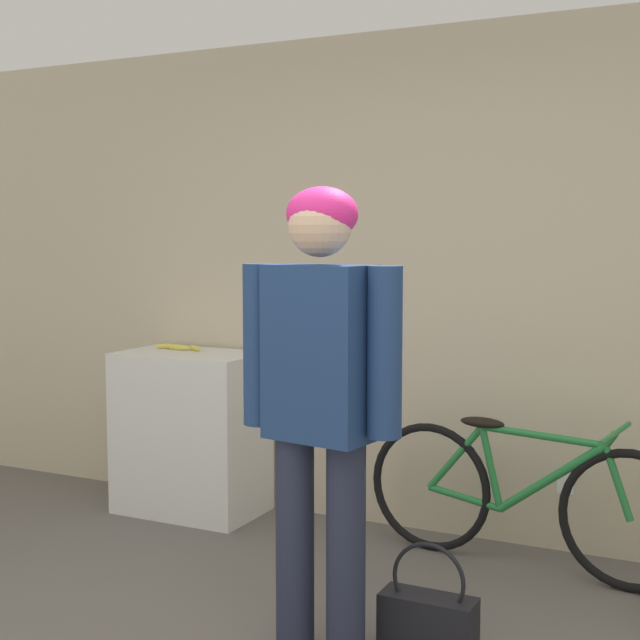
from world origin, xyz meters
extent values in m
cube|color=beige|center=(0.00, 2.49, 1.30)|extent=(8.00, 0.06, 2.60)
cube|color=white|center=(0.55, 2.46, 0.35)|extent=(0.08, 0.01, 0.12)
cube|color=white|center=(-1.46, 2.19, 0.45)|extent=(0.78, 0.49, 0.90)
cylinder|color=#23283D|center=(-0.13, 0.91, 0.41)|extent=(0.14, 0.14, 0.83)
cylinder|color=#23283D|center=(0.08, 0.91, 0.41)|extent=(0.14, 0.14, 0.83)
cube|color=navy|center=(-0.03, 0.91, 1.14)|extent=(0.40, 0.27, 0.62)
cylinder|color=navy|center=(-0.27, 0.91, 1.15)|extent=(0.12, 0.12, 0.59)
cylinder|color=navy|center=(0.22, 0.91, 1.15)|extent=(0.12, 0.12, 0.59)
sphere|color=#DBB28E|center=(-0.03, 0.91, 1.59)|extent=(0.22, 0.22, 0.22)
ellipsoid|color=#EA2884|center=(-0.03, 0.92, 1.63)|extent=(0.26, 0.24, 0.19)
torus|color=black|center=(-0.05, 2.19, 0.32)|extent=(0.63, 0.12, 0.63)
torus|color=black|center=(0.90, 2.07, 0.32)|extent=(0.63, 0.12, 0.63)
cylinder|color=#237A38|center=(0.13, 2.17, 0.29)|extent=(0.37, 0.08, 0.08)
cylinder|color=#237A38|center=(0.08, 2.17, 0.48)|extent=(0.30, 0.07, 0.35)
cylinder|color=#237A38|center=(0.26, 2.15, 0.46)|extent=(0.13, 0.05, 0.39)
cylinder|color=#237A38|center=(0.55, 2.12, 0.45)|extent=(0.51, 0.10, 0.40)
cylinder|color=#237A38|center=(0.50, 2.12, 0.64)|extent=(0.58, 0.10, 0.05)
cylinder|color=#237A38|center=(0.84, 2.08, 0.48)|extent=(0.15, 0.05, 0.33)
cylinder|color=#237A38|center=(0.81, 2.08, 0.66)|extent=(0.07, 0.04, 0.08)
cylinder|color=#237A38|center=(0.83, 2.08, 0.69)|extent=(0.08, 0.46, 0.02)
ellipsoid|color=black|center=(0.21, 2.16, 0.67)|extent=(0.23, 0.11, 0.05)
ellipsoid|color=#EAD64C|center=(-1.57, 2.25, 0.92)|extent=(0.15, 0.03, 0.03)
ellipsoid|color=#EAD64C|center=(-1.67, 2.26, 0.92)|extent=(0.13, 0.08, 0.03)
ellipsoid|color=#EAD64C|center=(-1.48, 2.26, 0.92)|extent=(0.13, 0.08, 0.03)
sphere|color=brown|center=(-1.72, 2.28, 0.92)|extent=(0.02, 0.02, 0.02)
cube|color=black|center=(0.32, 1.09, 0.12)|extent=(0.35, 0.14, 0.24)
torus|color=black|center=(0.32, 1.09, 0.30)|extent=(0.28, 0.02, 0.28)
camera|label=1|loc=(1.34, -1.89, 1.55)|focal=50.00mm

